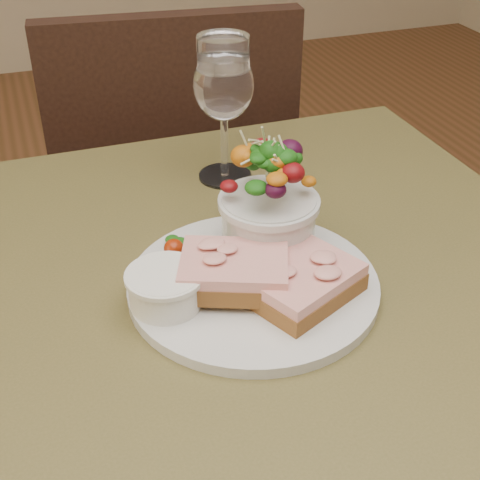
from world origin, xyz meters
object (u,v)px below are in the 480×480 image
object	(u,v)px
cafe_table	(234,373)
chair_far	(174,271)
sandwich_front	(303,282)
sandwich_back	(234,271)
dinner_plate	(253,284)
salad_bowl	(269,200)
ramekin	(165,287)
wine_glass	(224,89)

from	to	relation	value
cafe_table	chair_far	distance (m)	0.77
sandwich_front	sandwich_back	bearing A→B (deg)	128.86
cafe_table	sandwich_front	distance (m)	0.15
dinner_plate	salad_bowl	distance (m)	0.09
chair_far	sandwich_front	distance (m)	0.86
cafe_table	salad_bowl	xyz separation A→B (m)	(0.06, 0.06, 0.17)
dinner_plate	ramekin	bearing A→B (deg)	-175.90
dinner_plate	sandwich_front	bearing A→B (deg)	-45.91
cafe_table	dinner_plate	size ratio (longest dim) A/B	3.10
sandwich_back	salad_bowl	bearing A→B (deg)	67.67
ramekin	salad_bowl	bearing A→B (deg)	24.55
chair_far	salad_bowl	world-z (taller)	chair_far
dinner_plate	sandwich_front	distance (m)	0.06
ramekin	salad_bowl	distance (m)	0.15
dinner_plate	wine_glass	world-z (taller)	wine_glass
cafe_table	chair_far	bearing A→B (deg)	82.38
sandwich_front	salad_bowl	xyz separation A→B (m)	(-0.00, 0.09, 0.04)
dinner_plate	ramekin	size ratio (longest dim) A/B	3.62
sandwich_front	sandwich_back	size ratio (longest dim) A/B	1.02
chair_far	sandwich_front	size ratio (longest dim) A/B	6.86
sandwich_back	ramekin	xyz separation A→B (m)	(-0.07, 0.00, -0.00)
sandwich_front	dinner_plate	bearing A→B (deg)	109.23
chair_far	salad_bowl	size ratio (longest dim) A/B	7.09
chair_far	sandwich_back	bearing A→B (deg)	89.09
sandwich_front	chair_far	bearing A→B (deg)	62.92
chair_far	wine_glass	xyz separation A→B (m)	(-0.02, -0.43, 0.58)
salad_bowl	wine_glass	size ratio (longest dim) A/B	0.73
cafe_table	wine_glass	size ratio (longest dim) A/B	4.57
salad_bowl	dinner_plate	bearing A→B (deg)	-124.89
ramekin	salad_bowl	world-z (taller)	salad_bowl
cafe_table	sandwich_front	bearing A→B (deg)	-23.06
ramekin	wine_glass	distance (m)	0.30
dinner_plate	sandwich_back	bearing A→B (deg)	-159.70
cafe_table	sandwich_back	distance (m)	0.14
chair_far	salad_bowl	bearing A→B (deg)	93.91
chair_far	sandwich_back	world-z (taller)	chair_far
dinner_plate	salad_bowl	bearing A→B (deg)	55.11
chair_far	ramekin	world-z (taller)	chair_far
salad_bowl	wine_glass	xyz separation A→B (m)	(0.01, 0.19, 0.05)
chair_far	sandwich_back	distance (m)	0.84
sandwich_back	cafe_table	bearing A→B (deg)	-100.52
ramekin	sandwich_front	bearing A→B (deg)	-13.90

